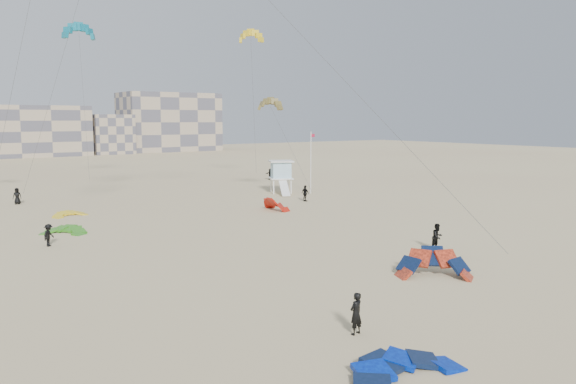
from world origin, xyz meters
TOP-DOWN VIEW (x-y plane):
  - ground at (0.00, 0.00)m, footprint 320.00×320.00m
  - kite_ground_blue at (-0.06, -3.84)m, footprint 4.73×4.93m
  - kite_ground_orange at (10.54, 3.88)m, footprint 5.85×5.85m
  - kite_ground_green at (-3.40, 28.44)m, footprint 4.91×4.92m
  - kite_ground_red_far at (16.30, 28.33)m, footprint 3.29×3.22m
  - kite_ground_yellow at (-1.01, 36.40)m, footprint 3.38×3.52m
  - kitesurfer_main at (1.24, 0.04)m, footprint 0.70×0.52m
  - kitesurfer_b at (15.82, 8.12)m, footprint 0.89×0.71m
  - kitesurfer_c at (-5.37, 24.35)m, footprint 1.13×1.13m
  - kitesurfer_d at (22.14, 31.38)m, footprint 0.54×1.06m
  - kitesurfer_e at (-3.59, 46.99)m, footprint 0.98×0.83m
  - kitesurfer_f at (30.99, 51.73)m, footprint 0.83×1.61m
  - kite_fly_olive at (22.10, 38.18)m, footprint 4.07×9.87m
  - kite_fly_yellow at (25.76, 48.26)m, footprint 6.34×7.74m
  - kite_fly_teal_b at (7.03, 60.28)m, footprint 4.32×5.14m
  - lifeguard_tower_near at (23.99, 38.67)m, footprint 3.66×5.81m
  - flagpole at (26.65, 36.29)m, footprint 0.60×0.09m
  - condo_mid at (10.00, 130.00)m, footprint 32.00×16.00m
  - condo_east at (50.00, 132.00)m, footprint 26.00×14.00m
  - condo_fill_right at (32.00, 128.00)m, footprint 10.00×10.00m

SIDE VIEW (x-z plane):
  - ground at x=0.00m, z-range 0.00..0.00m
  - kite_ground_blue at x=-0.06m, z-range -0.71..0.71m
  - kite_ground_orange at x=10.54m, z-range -2.07..2.07m
  - kite_ground_green at x=-3.40m, z-range -0.86..0.86m
  - kite_ground_red_far at x=16.30m, z-range -1.65..1.65m
  - kite_ground_yellow at x=-1.01m, z-range -0.67..0.67m
  - kitesurfer_c at x=-5.37m, z-range 0.00..1.57m
  - kitesurfer_f at x=30.99m, z-range 0.00..1.65m
  - kitesurfer_e at x=-3.59m, z-range 0.00..1.71m
  - kitesurfer_d at x=22.14m, z-range 0.00..1.74m
  - kitesurfer_main at x=1.24m, z-range 0.00..1.76m
  - kitesurfer_b at x=15.82m, z-range 0.00..1.81m
  - lifeguard_tower_near at x=23.99m, z-range -0.02..3.87m
  - flagpole at x=26.65m, z-range 0.20..7.53m
  - condo_fill_right at x=32.00m, z-range 0.00..10.00m
  - condo_mid at x=10.00m, z-range 0.00..12.00m
  - condo_east at x=50.00m, z-range 0.00..16.00m
  - kite_fly_olive at x=22.10m, z-range 5.07..15.67m
  - kite_fly_yellow at x=25.76m, z-range 9.75..29.15m
  - kite_fly_teal_b at x=7.03m, z-range 9.81..30.01m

